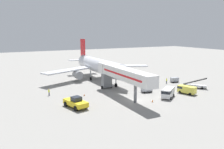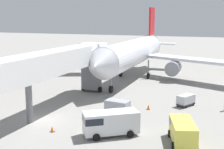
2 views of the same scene
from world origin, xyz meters
name	(u,v)px [view 2 (image 2 of 2)]	position (x,y,z in m)	size (l,w,h in m)	color
ground_plane	(42,120)	(0.00, 0.00, 0.00)	(300.00, 300.00, 0.00)	gray
airplane_at_gate	(134,53)	(2.51, 26.08, 4.71)	(37.90, 35.61, 13.10)	silver
jet_bridge	(61,63)	(-0.65, 5.59, 5.53)	(3.72, 23.68, 7.28)	silver
service_van_outer_left	(182,130)	(15.25, -0.73, 1.17)	(3.15, 4.87, 2.04)	#E5DB4C
service_van_near_right	(109,122)	(8.47, -1.38, 1.32)	(5.46, 4.71, 2.31)	silver
baggage_cart_outer_right	(186,100)	(13.96, 11.19, 0.80)	(2.22, 2.69, 1.44)	#38383D
baggage_cart_near_center	(117,106)	(6.93, 5.19, 0.87)	(2.97, 1.81, 1.58)	#38383D
ground_crew_worker_midground	(5,78)	(-16.73, 14.06, 0.94)	(0.37, 0.37, 1.78)	#1E2333
safety_cone_alpha	(27,91)	(-9.00, 9.67, 0.27)	(0.35, 0.35, 0.54)	black
safety_cone_bravo	(52,129)	(2.90, -2.59, 0.30)	(0.39, 0.39, 0.60)	black
safety_cone_charlie	(148,107)	(9.90, 8.07, 0.31)	(0.41, 0.41, 0.62)	black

